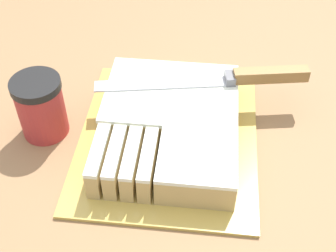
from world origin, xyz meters
The scene contains 4 objects.
cake_board centered at (0.05, -0.03, 0.89)m, with size 0.30×0.35×0.01m.
cake centered at (0.06, -0.03, 0.92)m, with size 0.22×0.28×0.06m.
knife centered at (0.18, 0.07, 0.96)m, with size 0.37×0.09×0.02m.
coffee_cup centered at (-0.16, -0.03, 0.94)m, with size 0.08×0.08×0.11m.
Camera 1 is at (0.11, -0.57, 1.47)m, focal length 50.00 mm.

